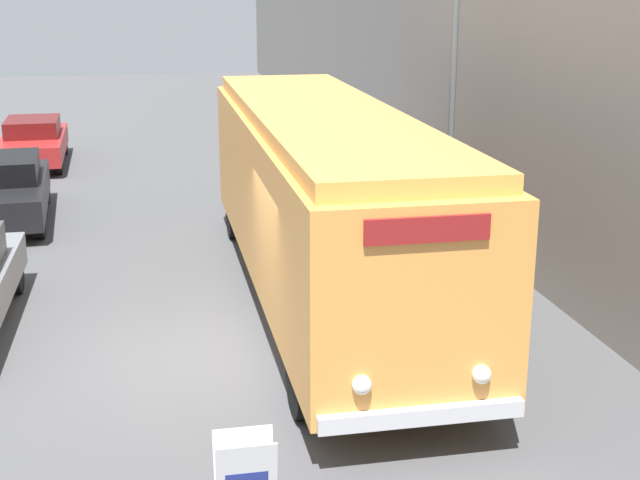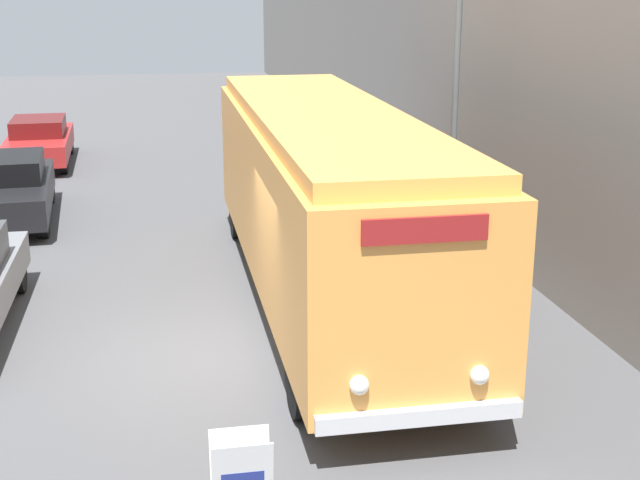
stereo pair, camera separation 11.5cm
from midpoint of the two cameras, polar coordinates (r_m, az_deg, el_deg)
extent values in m
plane|color=#4C4C4F|center=(13.17, -6.54, -7.32)|extent=(80.00, 80.00, 0.00)
cube|color=gray|center=(23.06, 6.43, 13.20)|extent=(0.30, 60.00, 8.01)
cylinder|color=black|center=(11.20, -0.91, -8.84)|extent=(0.28, 1.00, 1.00)
cylinder|color=black|center=(11.73, 9.72, -7.88)|extent=(0.28, 1.00, 1.00)
cylinder|color=black|center=(18.81, -5.12, 1.66)|extent=(0.28, 1.00, 1.00)
cylinder|color=black|center=(19.12, 1.38, 1.98)|extent=(0.28, 1.00, 1.00)
cube|color=#EF9E47|center=(14.75, 0.56, 2.62)|extent=(2.49, 10.93, 2.51)
cube|color=#FEA74B|center=(14.48, 0.57, 7.91)|extent=(2.29, 10.49, 0.24)
cube|color=silver|center=(10.11, 6.73, -11.16)|extent=(2.37, 0.12, 0.20)
sphere|color=white|center=(9.77, 2.87, -9.26)|extent=(0.22, 0.22, 0.22)
sphere|color=white|center=(10.15, 10.51, -8.49)|extent=(0.22, 0.22, 0.22)
cube|color=maroon|center=(9.35, 7.10, 0.66)|extent=(1.37, 0.06, 0.28)
cube|color=white|center=(9.14, -4.72, -15.00)|extent=(0.59, 0.21, 1.05)
cylinder|color=#595E60|center=(16.86, 8.80, 7.78)|extent=(0.12, 0.12, 5.59)
cylinder|color=black|center=(16.33, -18.59, -2.04)|extent=(0.22, 0.69, 0.69)
cylinder|color=black|center=(19.59, -17.16, 1.00)|extent=(0.22, 0.61, 0.61)
cylinder|color=black|center=(22.62, -16.82, 3.04)|extent=(0.22, 0.61, 0.61)
cube|color=black|center=(21.09, -19.21, 2.80)|extent=(2.12, 4.62, 0.65)
cube|color=black|center=(21.08, -19.33, 4.40)|extent=(1.69, 2.12, 0.51)
cylinder|color=black|center=(26.04, -19.21, 4.52)|extent=(0.22, 0.60, 0.60)
cylinder|color=black|center=(25.90, -15.99, 4.74)|extent=(0.22, 0.60, 0.60)
cylinder|color=black|center=(28.98, -18.56, 5.72)|extent=(0.22, 0.60, 0.60)
cylinder|color=black|center=(28.85, -15.66, 5.92)|extent=(0.22, 0.60, 0.60)
cube|color=#A52323|center=(27.38, -17.40, 5.85)|extent=(1.84, 4.45, 0.57)
cube|color=#5B1313|center=(27.40, -17.47, 6.96)|extent=(1.52, 2.02, 0.47)
camera|label=1|loc=(0.06, -89.73, 0.08)|focal=50.00mm
camera|label=2|loc=(0.06, 90.27, -0.08)|focal=50.00mm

